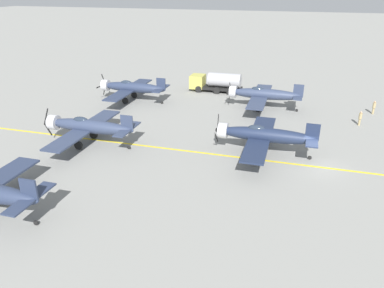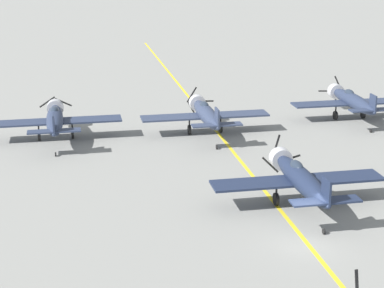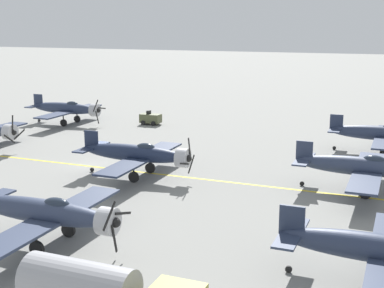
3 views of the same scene
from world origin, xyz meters
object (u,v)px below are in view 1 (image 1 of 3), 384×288
(airplane_far_right, at_px, (131,87))
(ground_crew_walking, at_px, (360,118))
(airplane_mid_right, at_px, (263,94))
(airplane_mid_center, at_px, (264,135))
(fuel_tanker, at_px, (216,82))
(ground_crew_inspecting, at_px, (374,107))
(airplane_far_center, at_px, (88,126))

(airplane_far_right, height_order, ground_crew_walking, airplane_far_right)
(airplane_mid_right, height_order, airplane_mid_center, airplane_mid_center)
(airplane_far_right, xyz_separation_m, ground_crew_walking, (-1.40, -30.17, -1.07))
(fuel_tanker, distance_m, ground_crew_inspecting, 22.51)
(airplane_mid_right, xyz_separation_m, ground_crew_inspecting, (1.77, -14.07, -1.05))
(airplane_mid_center, bearing_deg, ground_crew_inspecting, -50.42)
(airplane_mid_right, distance_m, airplane_mid_center, 14.66)
(fuel_tanker, height_order, ground_crew_walking, fuel_tanker)
(airplane_mid_center, relative_size, ground_crew_walking, 6.92)
(airplane_far_right, xyz_separation_m, airplane_mid_center, (-12.80, -19.98, 0.00))
(airplane_mid_center, bearing_deg, ground_crew_walking, -55.08)
(airplane_mid_center, relative_size, fuel_tanker, 1.50)
(airplane_mid_center, relative_size, ground_crew_inspecting, 6.81)
(airplane_far_right, bearing_deg, airplane_mid_right, -77.13)
(airplane_far_right, xyz_separation_m, fuel_tanker, (8.31, -10.35, -0.50))
(airplane_far_center, xyz_separation_m, airplane_far_right, (15.49, 2.21, -0.00))
(airplane_far_right, distance_m, fuel_tanker, 13.29)
(fuel_tanker, bearing_deg, ground_crew_inspecting, -102.26)
(fuel_tanker, relative_size, ground_crew_inspecting, 4.54)
(airplane_mid_right, relative_size, airplane_mid_center, 1.00)
(airplane_far_center, xyz_separation_m, airplane_mid_center, (2.69, -17.78, -0.00))
(airplane_far_right, relative_size, ground_crew_walking, 6.92)
(ground_crew_inspecting, bearing_deg, ground_crew_walking, 156.17)
(airplane_mid_center, bearing_deg, fuel_tanker, 11.24)
(airplane_far_center, relative_size, ground_crew_inspecting, 6.81)
(airplane_far_center, height_order, airplane_mid_right, same)
(airplane_far_center, bearing_deg, airplane_mid_right, -27.61)
(fuel_tanker, bearing_deg, airplane_far_right, 128.76)
(airplane_far_right, height_order, ground_crew_inspecting, airplane_far_right)
(airplane_far_right, bearing_deg, airplane_far_center, -164.51)
(fuel_tanker, bearing_deg, airplane_mid_right, -129.60)
(airplane_far_center, height_order, airplane_far_right, same)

